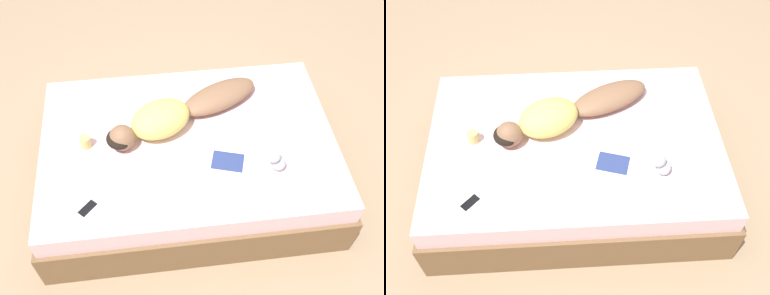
% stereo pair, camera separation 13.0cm
% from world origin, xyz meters
% --- Properties ---
extents(ground_plane, '(12.00, 12.00, 0.00)m').
position_xyz_m(ground_plane, '(0.00, 0.00, 0.00)').
color(ground_plane, '#9E8466').
extents(bed, '(1.58, 2.28, 0.56)m').
position_xyz_m(bed, '(0.00, 0.00, 0.27)').
color(bed, brown).
rests_on(bed, ground_plane).
extents(person, '(0.76, 1.29, 0.23)m').
position_xyz_m(person, '(0.18, 0.07, 0.66)').
color(person, brown).
rests_on(person, bed).
extents(open_magazine, '(0.60, 0.47, 0.01)m').
position_xyz_m(open_magazine, '(-0.37, -0.22, 0.56)').
color(open_magazine, white).
rests_on(open_magazine, bed).
extents(coffee_mug, '(0.11, 0.08, 0.10)m').
position_xyz_m(coffee_mug, '(0.03, 0.76, 0.61)').
color(coffee_mug, tan).
rests_on(coffee_mug, bed).
extents(cell_phone, '(0.17, 0.16, 0.01)m').
position_xyz_m(cell_phone, '(-0.53, 0.74, 0.56)').
color(cell_phone, silver).
rests_on(cell_phone, bed).
extents(plush_toy, '(0.12, 0.15, 0.18)m').
position_xyz_m(plush_toy, '(-0.34, -0.59, 0.64)').
color(plush_toy, '#B2BCCC').
rests_on(plush_toy, bed).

